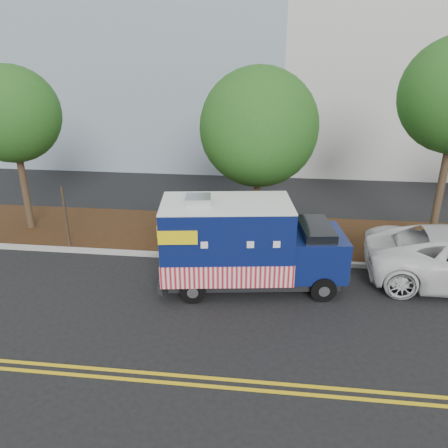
# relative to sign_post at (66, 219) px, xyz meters

# --- Properties ---
(ground) EXTENTS (120.00, 120.00, 0.00)m
(ground) POSITION_rel_sign_post_xyz_m (5.60, -1.56, -1.20)
(ground) COLOR black
(ground) RESTS_ON ground
(curb) EXTENTS (120.00, 0.18, 0.15)m
(curb) POSITION_rel_sign_post_xyz_m (5.60, -0.16, -1.12)
(curb) COLOR #9E9E99
(curb) RESTS_ON ground
(mulch_strip) EXTENTS (120.00, 4.00, 0.15)m
(mulch_strip) POSITION_rel_sign_post_xyz_m (5.60, 1.94, -1.12)
(mulch_strip) COLOR black
(mulch_strip) RESTS_ON ground
(centerline_near) EXTENTS (120.00, 0.10, 0.01)m
(centerline_near) POSITION_rel_sign_post_xyz_m (5.60, -6.01, -1.19)
(centerline_near) COLOR gold
(centerline_near) RESTS_ON ground
(centerline_far) EXTENTS (120.00, 0.10, 0.01)m
(centerline_far) POSITION_rel_sign_post_xyz_m (5.60, -6.26, -1.19)
(centerline_far) COLOR gold
(centerline_far) RESTS_ON ground
(tree_a) EXTENTS (3.51, 3.51, 6.36)m
(tree_a) POSITION_rel_sign_post_xyz_m (-2.34, 1.54, 3.39)
(tree_a) COLOR #38281C
(tree_a) RESTS_ON ground
(tree_b) EXTENTS (4.26, 4.26, 6.35)m
(tree_b) POSITION_rel_sign_post_xyz_m (6.66, 2.11, 3.01)
(tree_b) COLOR #38281C
(tree_b) RESTS_ON ground
(sign_post) EXTENTS (0.06, 0.06, 2.40)m
(sign_post) POSITION_rel_sign_post_xyz_m (0.00, 0.00, 0.00)
(sign_post) COLOR #473828
(sign_post) RESTS_ON ground
(food_truck) EXTENTS (5.78, 2.80, 2.93)m
(food_truck) POSITION_rel_sign_post_xyz_m (6.42, -1.82, 0.13)
(food_truck) COLOR black
(food_truck) RESTS_ON ground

